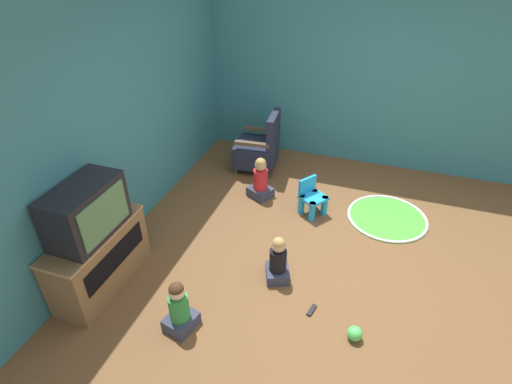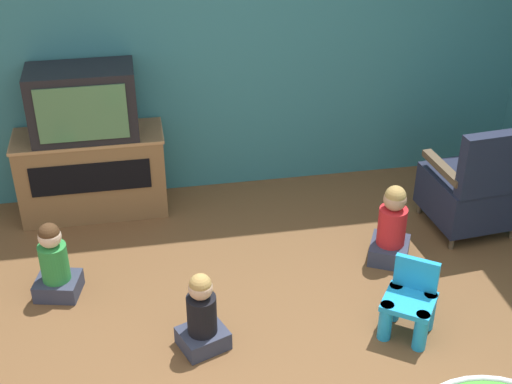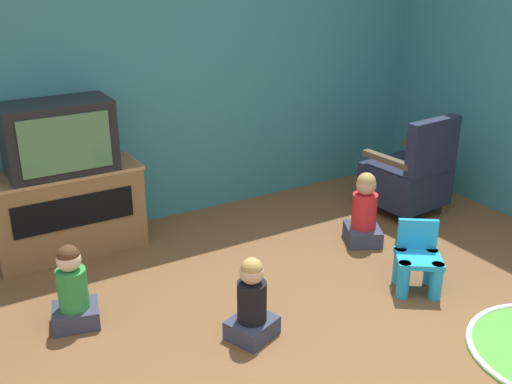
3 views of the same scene
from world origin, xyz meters
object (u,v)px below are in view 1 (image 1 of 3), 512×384
Objects in this scene: television at (86,211)px; child_watching_center at (260,180)px; remote_control at (312,310)px; tv_cabinet at (99,258)px; toy_ball at (355,334)px; black_armchair at (259,148)px; yellow_kid_chair at (312,200)px; child_watching_right at (179,309)px; child_watching_left at (278,261)px.

child_watching_center is (2.05, -1.02, -0.67)m from television.
remote_control is at bearing -81.30° from television.
tv_cabinet reaches higher than toy_ball.
black_armchair is 1.90× the size of yellow_kid_chair.
television is at bearing -67.74° from remote_control.
yellow_kid_chair reaches higher than toy_ball.
child_watching_center is at bearing -26.34° from television.
child_watching_right reaches higher than remote_control.
toy_ball is at bearing 80.47° from remote_control.
yellow_kid_chair is at bearing -42.90° from tv_cabinet.
black_armchair is (2.77, -0.76, -0.58)m from television.
television is 2.33m from remote_control.
tv_cabinet is 0.58m from television.
child_watching_center is at bearing -26.54° from tv_cabinet.
toy_ball is 0.47m from remote_control.
child_watching_left is at bearing -23.79° from child_watching_right.
television is at bearing 90.06° from child_watching_left.
child_watching_left is (-2.12, -0.92, -0.11)m from black_armchair.
television is at bearing -20.63° from black_armchair.
television is 1.24m from child_watching_right.
tv_cabinet is 2.35× the size of yellow_kid_chair.
black_armchair is 0.77m from child_watching_center.
toy_ball is (-1.91, -1.53, -0.19)m from child_watching_center.
child_watching_center is 2.29m from child_watching_right.
tv_cabinet is at bearing -20.80° from black_armchair.
television is 1.39× the size of child_watching_right.
toy_ball is 0.88× the size of remote_control.
child_watching_center reaches higher than child_watching_right.
black_armchair is at bearing -43.64° from child_watching_center.
tv_cabinet is 1.46× the size of television.
tv_cabinet is 2.57m from toy_ball.
child_watching_center is at bearing 12.95° from child_watching_right.
tv_cabinet reaches higher than child_watching_right.
toy_ball is (0.14, -2.55, -0.28)m from tv_cabinet.
toy_ball is (0.38, -1.54, -0.17)m from child_watching_right.
black_armchair reaches higher than child_watching_left.
yellow_kid_chair is (1.91, -1.77, -0.15)m from tv_cabinet.
child_watching_right is at bearing -103.24° from tv_cabinet.
yellow_kid_chair is at bearing 23.84° from toy_ball.
black_armchair reaches higher than toy_ball.
yellow_kid_chair is 3.04× the size of remote_control.
yellow_kid_chair is 0.76m from child_watching_center.
child_watching_left is 0.59m from remote_control.
television reaches higher than yellow_kid_chair.
television is 0.85× the size of black_armchair.
tv_cabinet is 1.23× the size of black_armchair.
child_watching_left is at bearing -68.93° from tv_cabinet.
child_watching_right is at bearing -164.64° from yellow_kid_chair.
television reaches higher than tv_cabinet.
toy_ball is at bearing -86.84° from tv_cabinet.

